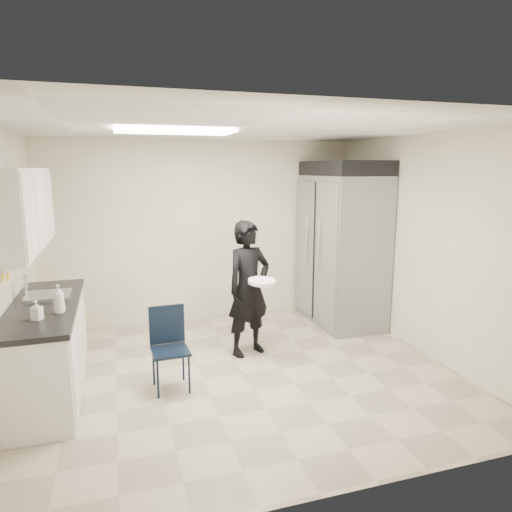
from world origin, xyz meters
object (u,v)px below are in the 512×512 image
object	(u,v)px
lower_counter	(47,351)
man_tuxedo	(249,288)
commercial_fridge	(342,250)
folding_chair	(170,351)

from	to	relation	value
lower_counter	man_tuxedo	xyz separation A→B (m)	(2.18, 0.34, 0.37)
commercial_fridge	man_tuxedo	world-z (taller)	commercial_fridge
commercial_fridge	man_tuxedo	bearing A→B (deg)	-155.33
commercial_fridge	lower_counter	bearing A→B (deg)	-164.12
lower_counter	man_tuxedo	bearing A→B (deg)	8.84
man_tuxedo	folding_chair	bearing A→B (deg)	-167.80
lower_counter	commercial_fridge	distance (m)	3.98
folding_chair	man_tuxedo	bearing A→B (deg)	30.30
lower_counter	commercial_fridge	world-z (taller)	commercial_fridge
folding_chair	man_tuxedo	distance (m)	1.27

